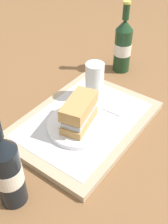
{
  "coord_description": "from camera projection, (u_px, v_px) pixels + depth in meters",
  "views": [
    {
      "loc": [
        -0.51,
        -0.37,
        0.58
      ],
      "look_at": [
        0.0,
        0.0,
        0.05
      ],
      "focal_mm": 44.72,
      "sensor_mm": 36.0,
      "label": 1
    }
  ],
  "objects": [
    {
      "name": "ground_plane",
      "position": [
        84.0,
        124.0,
        0.86
      ],
      "size": [
        3.0,
        3.0,
        0.0
      ],
      "primitive_type": "plane",
      "color": "brown"
    },
    {
      "name": "tray",
      "position": [
        84.0,
        122.0,
        0.85
      ],
      "size": [
        0.44,
        0.32,
        0.02
      ],
      "primitive_type": "cube",
      "color": "tan",
      "rests_on": "ground_plane"
    },
    {
      "name": "placemat",
      "position": [
        84.0,
        119.0,
        0.85
      ],
      "size": [
        0.38,
        0.27,
        0.0
      ],
      "primitive_type": "cube",
      "color": "silver",
      "rests_on": "tray"
    },
    {
      "name": "plate",
      "position": [
        79.0,
        125.0,
        0.81
      ],
      "size": [
        0.19,
        0.19,
        0.01
      ],
      "primitive_type": "cylinder",
      "color": "white",
      "rests_on": "placemat"
    },
    {
      "name": "sandwich",
      "position": [
        80.0,
        111.0,
        0.78
      ],
      "size": [
        0.14,
        0.09,
        0.08
      ],
      "rotation": [
        0.0,
        0.0,
        0.23
      ],
      "color": "tan",
      "rests_on": "plate"
    },
    {
      "name": "beer_glass",
      "position": [
        95.0,
        79.0,
        0.89
      ],
      "size": [
        0.06,
        0.06,
        0.12
      ],
      "color": "silver",
      "rests_on": "placemat"
    },
    {
      "name": "napkin_folded",
      "position": [
        117.0,
        105.0,
        0.9
      ],
      "size": [
        0.09,
        0.07,
        0.01
      ],
      "primitive_type": "cube",
      "color": "white",
      "rests_on": "placemat"
    },
    {
      "name": "beer_bottle",
      "position": [
        123.0,
        45.0,
        1.04
      ],
      "size": [
        0.07,
        0.07,
        0.27
      ],
      "color": "#19381E",
      "rests_on": "ground_plane"
    },
    {
      "name": "second_bottle",
      "position": [
        7.0,
        170.0,
        0.59
      ],
      "size": [
        0.07,
        0.07,
        0.27
      ],
      "color": "black",
      "rests_on": "ground_plane"
    }
  ]
}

